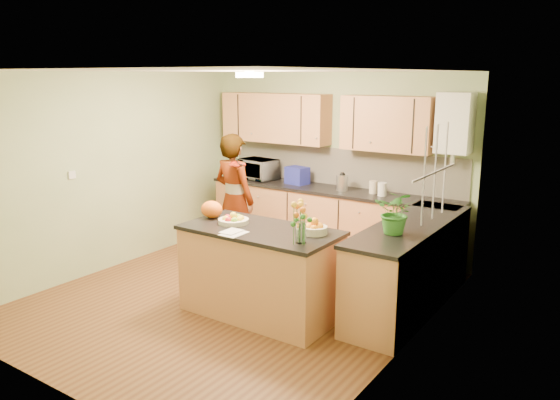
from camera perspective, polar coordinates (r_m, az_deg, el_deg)
The scene contains 28 objects.
floor at distance 6.28m, azimuth -4.61°, elevation -10.15°, with size 4.50×4.50×0.00m, color #552F18.
ceiling at distance 5.78m, azimuth -5.07°, elevation 13.30°, with size 4.00×4.50×0.02m, color white.
wall_back at distance 7.75m, azimuth 5.72°, elevation 3.91°, with size 4.00×0.02×2.50m, color #8EA677.
wall_front at distance 4.45m, azimuth -23.43°, elevation -3.93°, with size 4.00×0.02×2.50m, color #8EA677.
wall_left at distance 7.31m, azimuth -17.12°, elevation 2.85°, with size 0.02×4.50×2.50m, color #8EA677.
wall_right at distance 4.92m, azimuth 13.58°, elevation -1.64°, with size 0.02×4.50×2.50m, color #8EA677.
back_counter at distance 7.61m, azimuth 5.16°, elevation -2.26°, with size 3.64×0.62×0.94m.
right_counter at distance 6.01m, azimuth 13.43°, elevation -6.73°, with size 0.62×2.24×0.94m.
splashback at distance 7.70m, azimuth 6.31°, elevation 3.45°, with size 3.60×0.02×0.52m, color beige.
upper_cabinets at distance 7.62m, azimuth 4.03°, elevation 8.33°, with size 3.20×0.34×0.70m.
boiler at distance 6.88m, azimuth 17.82°, elevation 7.64°, with size 0.40×0.30×0.86m.
window_right at distance 5.42m, azimuth 15.95°, elevation 2.79°, with size 0.01×1.30×1.05m.
light_switch at distance 6.94m, azimuth -20.91°, elevation 2.47°, with size 0.02×0.09×0.09m, color white.
ceiling_lamp at distance 6.01m, azimuth -3.21°, elevation 12.95°, with size 0.30×0.30×0.07m.
peninsula_island at distance 5.71m, azimuth -2.04°, elevation -7.48°, with size 1.63×0.83×0.93m.
fruit_dish at distance 5.76m, azimuth -4.89°, elevation -2.00°, with size 0.32×0.32×0.11m.
orange_bowl at distance 5.37m, azimuth 3.60°, elevation -2.87°, with size 0.26×0.26×0.15m.
flower_vase at distance 5.02m, azimuth 2.20°, elevation -1.33°, with size 0.24×0.24×0.44m.
orange_bag at distance 6.00m, azimuth -7.14°, elevation -0.97°, with size 0.25×0.21×0.19m, color orange.
papers at distance 5.39m, azimuth -4.83°, elevation -3.48°, with size 0.19×0.27×0.01m, color white.
violinist at distance 7.14m, azimuth -4.79°, elevation 0.02°, with size 0.63×0.42×1.74m, color tan.
violin at distance 6.75m, azimuth -4.73°, elevation 3.77°, with size 0.54×0.22×0.11m, color #580B05, non-canonical shape.
microwave at distance 8.13m, azimuth -2.28°, elevation 3.24°, with size 0.54×0.37×0.30m, color white.
blue_box at distance 7.78m, azimuth 1.81°, elevation 2.59°, with size 0.30×0.22×0.24m, color navy.
kettle at distance 7.36m, azimuth 6.52°, elevation 1.89°, with size 0.15×0.15×0.29m.
jar_cream at distance 7.25m, azimuth 9.73°, elevation 1.33°, with size 0.11×0.11×0.16m, color beige.
jar_white at distance 7.12m, azimuth 10.63°, elevation 1.11°, with size 0.11×0.11×0.17m, color white.
potted_plant at distance 5.41m, azimuth 12.07°, elevation -1.24°, with size 0.40×0.34×0.44m, color #2F7226.
Camera 1 is at (3.65, -4.48, 2.46)m, focal length 35.00 mm.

